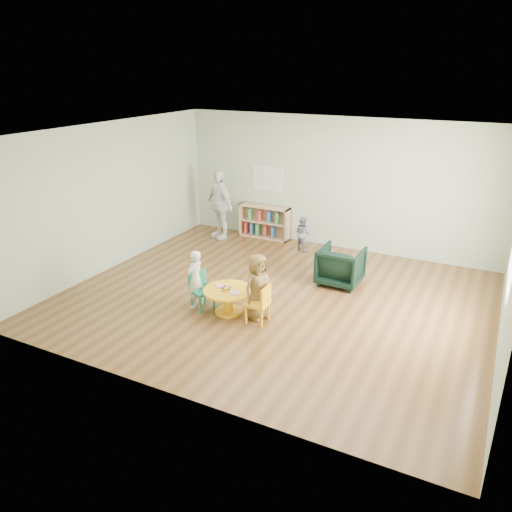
# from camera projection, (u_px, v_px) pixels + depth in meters

# --- Properties ---
(room) EXTENTS (7.10, 7.00, 2.80)m
(room) POSITION_uv_depth(u_px,v_px,m) (278.00, 191.00, 7.93)
(room) COLOR brown
(room) RESTS_ON ground
(activity_table) EXTENTS (0.81, 0.81, 0.45)m
(activity_table) POSITION_uv_depth(u_px,v_px,m) (228.00, 297.00, 8.04)
(activity_table) COLOR yellow
(activity_table) RESTS_ON ground
(kid_chair_left) EXTENTS (0.44, 0.44, 0.62)m
(kid_chair_left) POSITION_uv_depth(u_px,v_px,m) (201.00, 289.00, 8.19)
(kid_chair_left) COLOR #167958
(kid_chair_left) RESTS_ON ground
(kid_chair_right) EXTENTS (0.34, 0.34, 0.63)m
(kid_chair_right) POSITION_uv_depth(u_px,v_px,m) (260.00, 303.00, 7.71)
(kid_chair_right) COLOR yellow
(kid_chair_right) RESTS_ON ground
(bookshelf) EXTENTS (1.20, 0.30, 0.75)m
(bookshelf) POSITION_uv_depth(u_px,v_px,m) (264.00, 222.00, 11.55)
(bookshelf) COLOR tan
(bookshelf) RESTS_ON ground
(alphabet_poster) EXTENTS (0.74, 0.01, 0.54)m
(alphabet_poster) POSITION_uv_depth(u_px,v_px,m) (268.00, 179.00, 11.29)
(alphabet_poster) COLOR white
(alphabet_poster) RESTS_ON ground
(armchair) EXTENTS (0.76, 0.78, 0.70)m
(armchair) POSITION_uv_depth(u_px,v_px,m) (341.00, 266.00, 9.07)
(armchair) COLOR black
(armchair) RESTS_ON ground
(child_left) EXTENTS (0.27, 0.38, 0.98)m
(child_left) POSITION_uv_depth(u_px,v_px,m) (195.00, 279.00, 8.16)
(child_left) COLOR silver
(child_left) RESTS_ON ground
(child_right) EXTENTS (0.49, 0.61, 1.07)m
(child_right) POSITION_uv_depth(u_px,v_px,m) (257.00, 287.00, 7.78)
(child_right) COLOR #C78F16
(child_right) RESTS_ON ground
(toddler) EXTENTS (0.45, 0.41, 0.76)m
(toddler) POSITION_uv_depth(u_px,v_px,m) (303.00, 233.00, 10.72)
(toddler) COLOR #181A3C
(toddler) RESTS_ON ground
(adult_caretaker) EXTENTS (0.99, 0.75, 1.57)m
(adult_caretaker) POSITION_uv_depth(u_px,v_px,m) (220.00, 205.00, 11.37)
(adult_caretaker) COLOR white
(adult_caretaker) RESTS_ON ground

